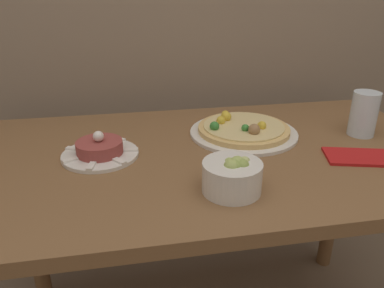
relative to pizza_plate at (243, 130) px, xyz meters
name	(u,v)px	position (x,y,z in m)	size (l,w,h in m)	color
dining_table	(213,184)	(-0.12, -0.11, -0.12)	(1.35, 0.75, 0.77)	brown
pizza_plate	(243,130)	(0.00, 0.00, 0.00)	(0.33, 0.33, 0.06)	silver
tartare_plate	(100,150)	(-0.43, -0.08, 0.00)	(0.21, 0.21, 0.07)	silver
small_bowl	(232,175)	(-0.13, -0.32, 0.02)	(0.14, 0.14, 0.08)	silver
drinking_glass	(364,114)	(0.36, -0.07, 0.05)	(0.08, 0.08, 0.14)	silver
napkin	(358,157)	(0.25, -0.22, -0.01)	(0.19, 0.14, 0.01)	red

